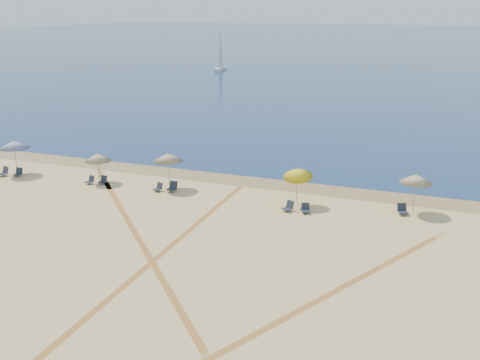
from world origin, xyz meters
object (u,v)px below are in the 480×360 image
object	(u,v)px
chair_2	(90,180)
sailboat_1	(220,59)
chair_3	(103,180)
chair_7	(306,209)
chair_0	(4,172)
chair_1	(18,173)
umbrella_2	(168,157)
chair_4	(158,187)
umbrella_1	(98,157)
chair_8	(402,210)
umbrella_4	(416,179)
chair_5	(173,187)
chair_6	(289,207)
umbrella_0	(14,145)
umbrella_3	(298,173)

from	to	relation	value
chair_2	sailboat_1	world-z (taller)	sailboat_1
chair_3	chair_7	size ratio (longest dim) A/B	0.81
chair_0	chair_2	distance (m)	7.42
chair_3	chair_2	bearing A→B (deg)	-160.68
chair_7	chair_0	bearing A→B (deg)	156.92
chair_1	umbrella_2	bearing A→B (deg)	-2.01
chair_4	chair_7	distance (m)	10.78
umbrella_1	chair_4	size ratio (longest dim) A/B	3.15
chair_8	umbrella_2	bearing A→B (deg)	157.08
chair_1	chair_8	xyz separation A→B (m)	(28.24, 1.94, 0.01)
chair_3	chair_4	xyz separation A→B (m)	(4.60, -0.02, -0.01)
umbrella_4	chair_5	bearing A→B (deg)	-174.25
chair_1	chair_6	distance (m)	21.43
chair_5	chair_2	bearing A→B (deg)	-174.28
umbrella_4	chair_3	world-z (taller)	umbrella_4
umbrella_1	chair_3	world-z (taller)	umbrella_1
chair_1	chair_4	bearing A→B (deg)	-6.05
chair_8	sailboat_1	xyz separation A→B (m)	(-42.52, 72.48, 2.06)
umbrella_4	chair_0	bearing A→B (deg)	-174.59
umbrella_2	sailboat_1	bearing A→B (deg)	109.93
chair_0	chair_3	xyz separation A→B (m)	(8.29, 0.92, -0.04)
chair_6	chair_8	world-z (taller)	chair_8
umbrella_1	chair_5	world-z (taller)	umbrella_1
chair_1	umbrella_4	bearing A→B (deg)	-3.93
chair_0	chair_6	distance (m)	22.55
umbrella_2	chair_8	world-z (taller)	umbrella_2
chair_6	chair_3	bearing A→B (deg)	-157.66
chair_1	umbrella_1	bearing A→B (deg)	-1.19
chair_6	chair_7	world-z (taller)	chair_6
chair_2	chair_8	xyz separation A→B (m)	(21.96, 1.60, 0.04)
chair_0	chair_8	size ratio (longest dim) A/B	0.97
umbrella_2	chair_4	xyz separation A→B (m)	(-0.39, -0.88, -2.02)
chair_6	umbrella_2	bearing A→B (deg)	-164.30
chair_2	chair_7	xyz separation A→B (m)	(16.25, -0.30, 0.01)
chair_8	chair_3	bearing A→B (deg)	159.03
chair_0	umbrella_2	bearing A→B (deg)	21.16
umbrella_0	chair_7	distance (m)	23.20
chair_7	sailboat_1	bearing A→B (deg)	92.44
umbrella_2	chair_7	size ratio (longest dim) A/B	3.47
umbrella_1	umbrella_2	world-z (taller)	umbrella_2
umbrella_3	chair_3	size ratio (longest dim) A/B	4.39
chair_5	umbrella_4	bearing A→B (deg)	6.35
chair_6	sailboat_1	distance (m)	82.59
chair_4	sailboat_1	bearing A→B (deg)	128.61
umbrella_3	chair_8	size ratio (longest dim) A/B	3.25
umbrella_1	chair_7	distance (m)	15.96
chair_8	umbrella_4	bearing A→B (deg)	20.08
chair_1	chair_3	bearing A→B (deg)	-4.04
chair_6	chair_7	xyz separation A→B (m)	(1.10, 0.05, -0.02)
umbrella_2	chair_7	world-z (taller)	umbrella_2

